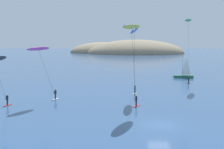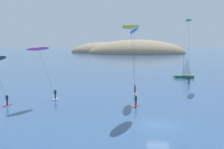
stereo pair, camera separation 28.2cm
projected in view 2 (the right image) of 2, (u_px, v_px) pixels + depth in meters
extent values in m
plane|color=#2D4C75|center=(158.00, 125.00, 32.24)|extent=(600.00, 600.00, 0.00)
ellipsoid|color=#84755B|center=(105.00, 53.00, 219.99)|extent=(53.19, 39.27, 16.58)
ellipsoid|color=#7A705B|center=(131.00, 53.00, 211.28)|extent=(55.72, 47.10, 19.89)
ellipsoid|color=#7A705B|center=(151.00, 53.00, 213.38)|extent=(48.81, 33.53, 13.52)
ellipsoid|color=#84755B|center=(137.00, 54.00, 205.06)|extent=(70.72, 49.42, 20.25)
cube|color=#23664C|center=(184.00, 77.00, 72.35)|extent=(4.86, 1.61, 0.70)
cone|color=#23664C|center=(175.00, 77.00, 72.46)|extent=(2.19, 0.76, 0.67)
cylinder|color=#B2B2B7|center=(183.00, 66.00, 72.01)|extent=(0.12, 0.12, 5.00)
pyramid|color=white|center=(187.00, 66.00, 71.99)|extent=(1.80, 0.16, 4.25)
cylinder|color=#A5A5AD|center=(187.00, 74.00, 72.24)|extent=(1.80, 0.16, 0.08)
cube|color=silver|center=(135.00, 94.00, 50.82)|extent=(0.87, 1.55, 0.08)
cylinder|color=black|center=(135.00, 91.00, 50.77)|extent=(0.22, 0.22, 0.80)
cube|color=black|center=(135.00, 88.00, 50.68)|extent=(0.24, 0.36, 0.60)
sphere|color=#9E7051|center=(135.00, 85.00, 50.63)|extent=(0.22, 0.22, 0.22)
cylinder|color=black|center=(135.00, 89.00, 50.35)|extent=(0.55, 0.11, 0.04)
ellipsoid|color=blue|center=(134.00, 31.00, 45.71)|extent=(2.20, 6.35, 1.08)
cylinder|color=gold|center=(134.00, 30.00, 45.70)|extent=(0.97, 5.88, 0.16)
cylinder|color=#333338|center=(135.00, 61.00, 48.04)|extent=(0.50, 3.46, 10.06)
cube|color=silver|center=(55.00, 99.00, 46.25)|extent=(0.91, 1.54, 0.08)
cylinder|color=#192338|center=(55.00, 96.00, 46.20)|extent=(0.22, 0.22, 0.80)
cube|color=#192338|center=(55.00, 92.00, 46.11)|extent=(0.35, 0.39, 0.60)
sphere|color=#9E7051|center=(55.00, 90.00, 46.06)|extent=(0.22, 0.22, 0.22)
cylinder|color=black|center=(54.00, 93.00, 45.83)|extent=(0.49, 0.33, 0.04)
ellipsoid|color=#D62D9E|center=(38.00, 49.00, 42.43)|extent=(3.48, 4.45, 0.72)
cylinder|color=#28D160|center=(38.00, 48.00, 42.42)|extent=(2.39, 3.64, 0.16)
cylinder|color=#333338|center=(46.00, 72.00, 44.14)|extent=(1.64, 2.57, 7.24)
cube|color=red|center=(7.00, 105.00, 41.89)|extent=(0.90, 1.54, 0.08)
cylinder|color=#192338|center=(7.00, 102.00, 41.84)|extent=(0.22, 0.22, 0.80)
cube|color=#192338|center=(7.00, 98.00, 41.76)|extent=(0.26, 0.37, 0.60)
sphere|color=tan|center=(7.00, 95.00, 41.70)|extent=(0.22, 0.22, 0.22)
cylinder|color=black|center=(6.00, 99.00, 41.43)|extent=(0.55, 0.15, 0.04)
cylinder|color=#333338|center=(0.00, 80.00, 39.98)|extent=(0.48, 2.22, 5.93)
cube|color=red|center=(136.00, 106.00, 41.36)|extent=(1.18, 1.46, 0.08)
cylinder|color=black|center=(136.00, 103.00, 41.31)|extent=(0.22, 0.22, 0.80)
cube|color=black|center=(136.00, 98.00, 41.22)|extent=(0.31, 0.39, 0.60)
sphere|color=beige|center=(136.00, 96.00, 41.17)|extent=(0.22, 0.22, 0.22)
cylinder|color=black|center=(135.00, 100.00, 40.92)|extent=(0.53, 0.24, 0.04)
ellipsoid|color=yellow|center=(131.00, 27.00, 37.65)|extent=(3.72, 6.17, 0.66)
cylinder|color=#1432E0|center=(131.00, 26.00, 37.65)|extent=(2.28, 5.35, 0.16)
cylinder|color=#333338|center=(133.00, 65.00, 39.29)|extent=(0.84, 2.05, 10.31)
cube|color=#2D2D33|center=(189.00, 83.00, 63.05)|extent=(1.06, 1.51, 0.08)
cylinder|color=black|center=(189.00, 81.00, 62.99)|extent=(0.22, 0.22, 0.80)
cube|color=black|center=(189.00, 78.00, 62.91)|extent=(0.31, 0.39, 0.60)
sphere|color=tan|center=(189.00, 76.00, 62.86)|extent=(0.22, 0.22, 0.22)
cylinder|color=black|center=(189.00, 79.00, 62.60)|extent=(0.53, 0.23, 0.04)
ellipsoid|color=green|center=(189.00, 20.00, 56.86)|extent=(3.16, 5.80, 0.52)
cylinder|color=#D660B7|center=(189.00, 20.00, 56.85)|extent=(2.08, 5.16, 0.16)
cylinder|color=#333338|center=(189.00, 51.00, 59.74)|extent=(1.64, 4.27, 12.54)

